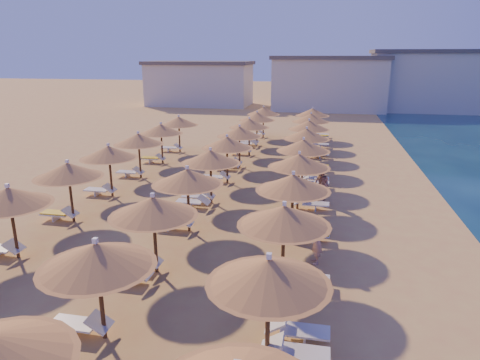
% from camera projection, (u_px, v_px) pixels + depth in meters
% --- Properties ---
extents(ground, '(220.00, 220.00, 0.00)m').
position_uv_depth(ground, '(234.00, 236.00, 18.17)').
color(ground, tan).
rests_on(ground, ground).
extents(hotel_blocks, '(48.07, 10.67, 8.10)m').
position_uv_depth(hotel_blocks, '(323.00, 82.00, 60.26)').
color(hotel_blocks, beige).
rests_on(hotel_blocks, ground).
extents(parasol_row_east, '(3.06, 40.60, 2.94)m').
position_uv_depth(parasol_row_east, '(299.00, 162.00, 20.74)').
color(parasol_row_east, brown).
rests_on(parasol_row_east, ground).
extents(parasol_row_west, '(3.06, 40.60, 2.94)m').
position_uv_depth(parasol_row_west, '(210.00, 158.00, 21.57)').
color(parasol_row_west, brown).
rests_on(parasol_row_west, ground).
extents(parasol_row_inland, '(3.06, 25.58, 2.94)m').
position_uv_depth(parasol_row_inland, '(109.00, 153.00, 22.61)').
color(parasol_row_inland, brown).
rests_on(parasol_row_inland, ground).
extents(loungers, '(13.13, 39.07, 0.66)m').
position_uv_depth(loungers, '(226.00, 198.00, 21.95)').
color(loungers, white).
rests_on(loungers, ground).
extents(beachgoer_a, '(0.55, 0.71, 1.73)m').
position_uv_depth(beachgoer_a, '(317.00, 241.00, 15.59)').
color(beachgoer_a, tan).
rests_on(beachgoer_a, ground).
extents(beachgoer_b, '(1.18, 1.15, 1.91)m').
position_uv_depth(beachgoer_b, '(321.00, 186.00, 21.91)').
color(beachgoer_b, tan).
rests_on(beachgoer_b, ground).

